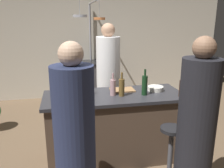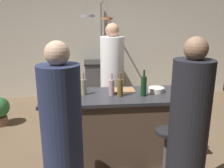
{
  "view_description": "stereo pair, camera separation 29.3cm",
  "coord_description": "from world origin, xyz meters",
  "px_view_note": "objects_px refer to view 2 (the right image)",
  "views": [
    {
      "loc": [
        -0.6,
        -2.85,
        1.85
      ],
      "look_at": [
        0.0,
        0.15,
        1.0
      ],
      "focal_mm": 38.27,
      "sensor_mm": 36.0,
      "label": 1
    },
    {
      "loc": [
        -0.31,
        -2.9,
        1.85
      ],
      "look_at": [
        0.0,
        0.15,
        1.0
      ],
      "focal_mm": 38.27,
      "sensor_mm": 36.0,
      "label": 2
    }
  ],
  "objects_px": {
    "guest_left": "(63,144)",
    "wine_bottle_rose": "(112,87)",
    "mixing_bowl_ceramic": "(156,90)",
    "guest_right": "(188,136)",
    "wine_bottle_red": "(144,86)",
    "bar_stool_left": "(71,160)",
    "wine_bottle_white": "(84,87)",
    "bar_stool_right": "(166,155)",
    "wine_bottle_amber": "(120,87)",
    "chef": "(112,83)",
    "wine_glass_by_chef": "(83,84)",
    "cutting_board": "(122,90)",
    "stove_range": "(102,81)",
    "pepper_mill": "(181,90)",
    "wine_glass_near_left_guest": "(54,91)",
    "mixing_bowl_wooden": "(72,92)"
  },
  "relations": [
    {
      "from": "mixing_bowl_ceramic",
      "to": "guest_left",
      "type": "bearing_deg",
      "value": -137.47
    },
    {
      "from": "bar_stool_right",
      "to": "wine_glass_near_left_guest",
      "type": "bearing_deg",
      "value": 157.11
    },
    {
      "from": "guest_right",
      "to": "wine_bottle_amber",
      "type": "bearing_deg",
      "value": 119.72
    },
    {
      "from": "wine_bottle_white",
      "to": "mixing_bowl_ceramic",
      "type": "relative_size",
      "value": 1.37
    },
    {
      "from": "guest_left",
      "to": "wine_bottle_rose",
      "type": "bearing_deg",
      "value": 61.08
    },
    {
      "from": "mixing_bowl_ceramic",
      "to": "wine_bottle_red",
      "type": "bearing_deg",
      "value": -145.19
    },
    {
      "from": "pepper_mill",
      "to": "wine_bottle_red",
      "type": "xyz_separation_m",
      "value": [
        -0.42,
        0.15,
        0.03
      ]
    },
    {
      "from": "cutting_board",
      "to": "wine_glass_by_chef",
      "type": "relative_size",
      "value": 2.19
    },
    {
      "from": "cutting_board",
      "to": "guest_left",
      "type": "bearing_deg",
      "value": -121.46
    },
    {
      "from": "bar_stool_right",
      "to": "cutting_board",
      "type": "xyz_separation_m",
      "value": [
        -0.38,
        0.77,
        0.53
      ]
    },
    {
      "from": "wine_bottle_red",
      "to": "wine_bottle_amber",
      "type": "bearing_deg",
      "value": 176.92
    },
    {
      "from": "mixing_bowl_wooden",
      "to": "mixing_bowl_ceramic",
      "type": "relative_size",
      "value": 0.83
    },
    {
      "from": "wine_bottle_white",
      "to": "wine_bottle_red",
      "type": "relative_size",
      "value": 0.86
    },
    {
      "from": "stove_range",
      "to": "wine_glass_by_chef",
      "type": "relative_size",
      "value": 6.1
    },
    {
      "from": "cutting_board",
      "to": "mixing_bowl_wooden",
      "type": "relative_size",
      "value": 1.84
    },
    {
      "from": "cutting_board",
      "to": "wine_bottle_red",
      "type": "height_order",
      "value": "wine_bottle_red"
    },
    {
      "from": "chef",
      "to": "bar_stool_right",
      "type": "bearing_deg",
      "value": -72.42
    },
    {
      "from": "chef",
      "to": "guest_right",
      "type": "height_order",
      "value": "chef"
    },
    {
      "from": "bar_stool_left",
      "to": "cutting_board",
      "type": "height_order",
      "value": "cutting_board"
    },
    {
      "from": "stove_range",
      "to": "guest_left",
      "type": "bearing_deg",
      "value": -99.14
    },
    {
      "from": "wine_bottle_amber",
      "to": "stove_range",
      "type": "bearing_deg",
      "value": 91.81
    },
    {
      "from": "guest_left",
      "to": "wine_bottle_rose",
      "type": "height_order",
      "value": "guest_left"
    },
    {
      "from": "wine_bottle_amber",
      "to": "wine_bottle_white",
      "type": "bearing_deg",
      "value": 167.19
    },
    {
      "from": "guest_right",
      "to": "mixing_bowl_wooden",
      "type": "bearing_deg",
      "value": 136.92
    },
    {
      "from": "stove_range",
      "to": "chef",
      "type": "bearing_deg",
      "value": -87.51
    },
    {
      "from": "wine_bottle_rose",
      "to": "mixing_bowl_wooden",
      "type": "xyz_separation_m",
      "value": [
        -0.5,
        0.1,
        -0.08
      ]
    },
    {
      "from": "guest_right",
      "to": "wine_glass_by_chef",
      "type": "bearing_deg",
      "value": 130.53
    },
    {
      "from": "chef",
      "to": "mixing_bowl_ceramic",
      "type": "bearing_deg",
      "value": -56.04
    },
    {
      "from": "chef",
      "to": "wine_bottle_white",
      "type": "bearing_deg",
      "value": -119.72
    },
    {
      "from": "bar_stool_left",
      "to": "wine_bottle_white",
      "type": "distance_m",
      "value": 0.92
    },
    {
      "from": "chef",
      "to": "bar_stool_right",
      "type": "relative_size",
      "value": 2.61
    },
    {
      "from": "wine_bottle_rose",
      "to": "bar_stool_right",
      "type": "bearing_deg",
      "value": -47.48
    },
    {
      "from": "guest_left",
      "to": "wine_glass_by_chef",
      "type": "relative_size",
      "value": 11.53
    },
    {
      "from": "mixing_bowl_ceramic",
      "to": "wine_bottle_rose",
      "type": "bearing_deg",
      "value": -172.42
    },
    {
      "from": "wine_bottle_amber",
      "to": "mixing_bowl_wooden",
      "type": "xyz_separation_m",
      "value": [
        -0.61,
        0.15,
        -0.09
      ]
    },
    {
      "from": "chef",
      "to": "wine_bottle_red",
      "type": "height_order",
      "value": "chef"
    },
    {
      "from": "chef",
      "to": "pepper_mill",
      "type": "distance_m",
      "value": 1.29
    },
    {
      "from": "chef",
      "to": "pepper_mill",
      "type": "xyz_separation_m",
      "value": [
        0.72,
        -1.05,
        0.18
      ]
    },
    {
      "from": "stove_range",
      "to": "chef",
      "type": "xyz_separation_m",
      "value": [
        0.07,
        -1.63,
        0.38
      ]
    },
    {
      "from": "bar_stool_right",
      "to": "cutting_board",
      "type": "distance_m",
      "value": 1.01
    },
    {
      "from": "guest_left",
      "to": "mixing_bowl_ceramic",
      "type": "relative_size",
      "value": 8.0
    },
    {
      "from": "bar_stool_right",
      "to": "wine_bottle_amber",
      "type": "height_order",
      "value": "wine_bottle_amber"
    },
    {
      "from": "guest_left",
      "to": "mixing_bowl_ceramic",
      "type": "height_order",
      "value": "guest_left"
    },
    {
      "from": "bar_stool_right",
      "to": "mixing_bowl_wooden",
      "type": "xyz_separation_m",
      "value": [
        -1.05,
        0.7,
        0.55
      ]
    },
    {
      "from": "guest_right",
      "to": "wine_bottle_red",
      "type": "bearing_deg",
      "value": 103.95
    },
    {
      "from": "wine_bottle_red",
      "to": "mixing_bowl_wooden",
      "type": "xyz_separation_m",
      "value": [
        -0.9,
        0.16,
        -0.1
      ]
    },
    {
      "from": "wine_glass_by_chef",
      "to": "wine_bottle_red",
      "type": "bearing_deg",
      "value": -19.06
    },
    {
      "from": "guest_right",
      "to": "pepper_mill",
      "type": "relative_size",
      "value": 8.12
    },
    {
      "from": "mixing_bowl_wooden",
      "to": "wine_bottle_white",
      "type": "bearing_deg",
      "value": -15.74
    },
    {
      "from": "chef",
      "to": "wine_bottle_rose",
      "type": "bearing_deg",
      "value": -96.37
    }
  ]
}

